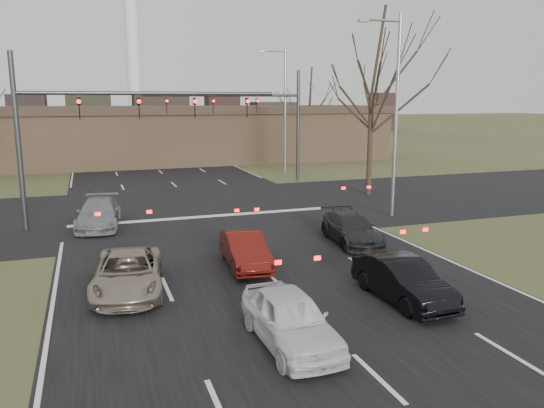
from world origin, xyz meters
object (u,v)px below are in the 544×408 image
Objects in this scene: car_grey_ahead at (99,213)px; car_red_ahead at (245,250)px; car_charcoal_sedan at (352,229)px; mast_arm_near at (94,118)px; car_silver_suv at (128,273)px; mast_arm_far at (261,112)px; building at (171,134)px; car_black_hatch at (403,280)px; streetlight_right_far at (283,104)px; streetlight_right_near at (393,106)px; car_white_sedan at (290,318)px.

car_grey_ahead is 1.22× the size of car_red_ahead.
car_charcoal_sedan is 1.11× the size of car_red_ahead.
car_red_ahead reaches higher than car_charcoal_sedan.
car_grey_ahead is at bearing -96.54° from mast_arm_near.
car_silver_suv is at bearing -155.86° from car_charcoal_sedan.
mast_arm_near is 1.09× the size of mast_arm_far.
mast_arm_near is 10.79m from car_silver_suv.
mast_arm_far is (4.18, -15.00, 2.35)m from building.
car_black_hatch is at bearing -97.44° from car_charcoal_sedan.
car_silver_suv is 1.20× the size of car_red_ahead.
streetlight_right_far is 28.44m from car_black_hatch.
car_silver_suv is (-13.47, -6.81, -4.96)m from streetlight_right_near.
mast_arm_near is 3.08× the size of car_white_sedan.
car_grey_ahead is at bearing -135.21° from streetlight_right_far.
car_red_ahead is (4.73, -8.58, -4.46)m from mast_arm_near.
mast_arm_far is 13.28m from streetlight_right_near.
car_grey_ahead is at bearing 121.68° from car_black_hatch.
building is at bearing 80.88° from car_grey_ahead.
building is 26.60m from car_grey_ahead.
streetlight_right_near is at bearing 34.10° from car_silver_suv.
car_white_sedan reaches higher than car_silver_suv.
car_black_hatch is (7.65, -3.47, 0.02)m from car_silver_suv.
car_black_hatch is at bearing -119.52° from streetlight_right_near.
car_silver_suv is (0.58, -9.81, -4.45)m from mast_arm_near.
streetlight_right_near reaches higher than car_charcoal_sedan.
car_red_ahead is at bearing -61.13° from mast_arm_near.
car_silver_suv is at bearing -79.24° from car_grey_ahead.
car_white_sedan is at bearing -119.42° from car_charcoal_sedan.
streetlight_right_near is at bearing -78.53° from mast_arm_far.
building is at bearing 73.87° from mast_arm_near.
streetlight_right_far reaches higher than mast_arm_near.
streetlight_right_near is 1.00× the size of streetlight_right_far.
mast_arm_far is (11.41, 10.00, -0.06)m from mast_arm_near.
car_white_sedan is at bearing -74.76° from mast_arm_near.
car_silver_suv reaches higher than car_charcoal_sedan.
streetlight_right_far reaches higher than car_black_hatch.
car_white_sedan is 14.91m from car_grey_ahead.
car_black_hatch is at bearing -50.21° from car_grey_ahead.
mast_arm_far reaches higher than car_charcoal_sedan.
car_red_ahead is (-9.32, -5.58, -4.97)m from streetlight_right_near.
streetlight_right_near is at bearing -76.31° from building.
car_grey_ahead is (-8.29, 12.78, 0.02)m from car_black_hatch.
streetlight_right_far reaches higher than car_white_sedan.
car_charcoal_sedan is at bearing 74.42° from car_black_hatch.
mast_arm_far is 1.11× the size of streetlight_right_near.
car_grey_ahead reaches higher than car_silver_suv.
mast_arm_near is at bearing -106.13° from building.
car_black_hatch is at bearing -97.79° from mast_arm_far.
streetlight_right_near reaches higher than car_grey_ahead.
mast_arm_far reaches higher than car_black_hatch.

